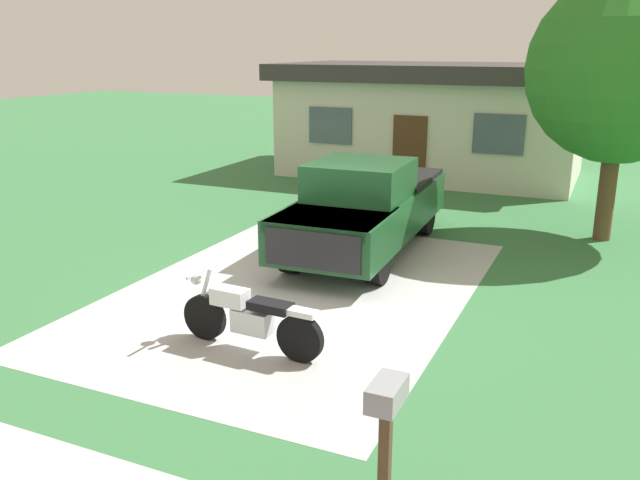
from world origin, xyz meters
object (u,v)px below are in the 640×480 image
object	(u,v)px
pickup_truck	(367,205)
neighbor_house	(433,118)
mailbox	(386,411)
shade_tree	(622,70)
motorcycle	(249,317)

from	to	relation	value
pickup_truck	neighbor_house	size ratio (longest dim) A/B	0.59
mailbox	shade_tree	world-z (taller)	shade_tree
pickup_truck	shade_tree	distance (m)	5.84
mailbox	neighbor_house	bearing A→B (deg)	103.68
motorcycle	mailbox	distance (m)	3.66
mailbox	motorcycle	bearing A→B (deg)	139.35
shade_tree	motorcycle	bearing A→B (deg)	-118.15
motorcycle	neighbor_house	size ratio (longest dim) A/B	0.23
pickup_truck	shade_tree	size ratio (longest dim) A/B	1.04
pickup_truck	shade_tree	world-z (taller)	shade_tree
pickup_truck	neighbor_house	xyz separation A→B (m)	(-1.06, 8.97, 0.84)
shade_tree	neighbor_house	xyz separation A→B (m)	(-5.45, 6.13, -1.78)
motorcycle	neighbor_house	xyz separation A→B (m)	(-1.23, 14.01, 1.32)
pickup_truck	mailbox	distance (m)	7.97
pickup_truck	shade_tree	bearing A→B (deg)	32.86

